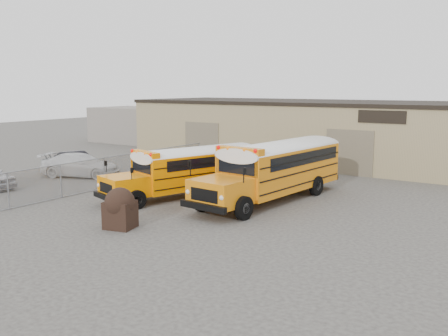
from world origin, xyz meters
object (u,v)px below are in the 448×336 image
Objects in this scene: school_bus_left at (263,158)px; car_dark at (76,161)px; car_white at (81,165)px; tarp_bundle at (120,207)px; school_bus_right at (332,153)px.

car_dark is (-12.74, -3.51, -0.84)m from school_bus_left.
car_white is (-10.85, -4.70, -0.77)m from school_bus_left.
school_bus_left is 5.41× the size of tarp_bundle.
car_white is 1.25× the size of car_dark.
school_bus_left reaches higher than car_dark.
school_bus_right is at bearing -54.91° from car_dark.
car_white is at bearing -108.70° from car_dark.
tarp_bundle is (-3.28, -14.56, -0.88)m from school_bus_right.
school_bus_right is 14.95m from tarp_bundle.
school_bus_right is (3.26, 2.79, 0.24)m from school_bus_left.
car_dark is at bearing 147.00° from tarp_bundle.
school_bus_left is 2.23× the size of car_dark.
school_bus_left is 13.24m from car_dark.
tarp_bundle is at bearing -144.35° from car_white.
car_dark is (-16.00, -6.30, -1.08)m from school_bus_right.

